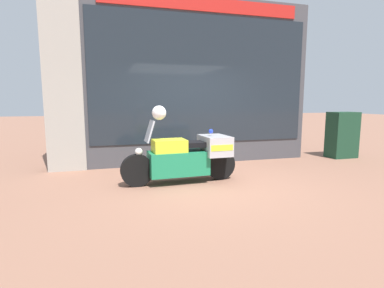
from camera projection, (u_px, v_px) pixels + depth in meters
name	position (u px, v px, depth m)	size (l,w,h in m)	color
ground_plane	(213.00, 182.00, 5.85)	(60.00, 60.00, 0.00)	#8E604C
shop_building	(171.00, 82.00, 7.36)	(6.53, 0.55, 4.08)	#424247
window_display	(199.00, 143.00, 7.81)	(5.26, 0.30, 2.02)	slate
paramedic_motorcycle	(188.00, 156.00, 5.81)	(2.28, 0.77, 1.23)	black
utility_cabinet	(342.00, 135.00, 8.38)	(0.75, 0.50, 1.28)	#193D28
white_helmet	(159.00, 113.00, 5.52)	(0.26, 0.26, 0.26)	white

